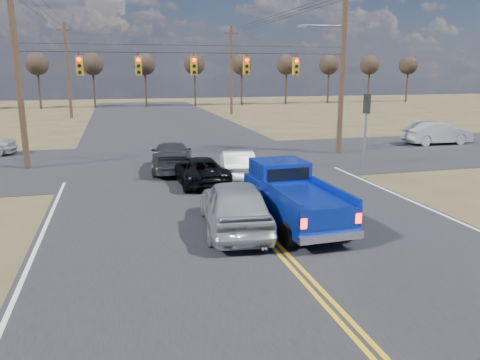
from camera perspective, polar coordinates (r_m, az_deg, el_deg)
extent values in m
plane|color=brown|center=(10.64, 11.60, -15.53)|extent=(160.00, 160.00, 0.00)
cube|color=#28282B|center=(19.47, -1.47, -1.87)|extent=(14.00, 120.00, 0.02)
cube|color=#28282B|center=(27.13, -5.39, 2.40)|extent=(120.00, 12.00, 0.02)
cylinder|color=#473323|center=(26.70, -25.48, 11.83)|extent=(0.32, 0.32, 10.00)
cylinder|color=#473323|center=(29.48, 12.36, 12.80)|extent=(0.32, 0.32, 10.00)
cylinder|color=black|center=(26.66, -5.68, 15.16)|extent=(18.00, 0.02, 0.02)
cylinder|color=black|center=(26.68, -5.70, 16.02)|extent=(18.00, 0.02, 0.02)
cube|color=#B28C14|center=(26.35, -18.97, 13.03)|extent=(0.34, 0.24, 1.00)
cylinder|color=#FF0C05|center=(26.21, -19.05, 13.75)|extent=(0.20, 0.06, 0.20)
cylinder|color=black|center=(26.21, -18.99, 13.03)|extent=(0.20, 0.06, 0.20)
cylinder|color=black|center=(26.21, -18.94, 12.32)|extent=(0.20, 0.06, 0.20)
cube|color=black|center=(26.18, -19.07, 14.00)|extent=(0.24, 0.14, 0.03)
cube|color=#B28C14|center=(26.33, -12.28, 13.44)|extent=(0.34, 0.24, 1.00)
cylinder|color=#FF0C05|center=(26.19, -12.30, 14.16)|extent=(0.20, 0.06, 0.20)
cylinder|color=black|center=(26.19, -12.26, 13.44)|extent=(0.20, 0.06, 0.20)
cylinder|color=black|center=(26.19, -12.23, 12.72)|extent=(0.20, 0.06, 0.20)
cube|color=black|center=(26.17, -12.31, 14.40)|extent=(0.24, 0.14, 0.03)
cube|color=#B28C14|center=(26.65, -5.64, 13.66)|extent=(0.34, 0.24, 1.00)
cylinder|color=#FF0C05|center=(26.51, -5.61, 14.38)|extent=(0.20, 0.06, 0.20)
cylinder|color=black|center=(26.51, -5.59, 13.66)|extent=(0.20, 0.06, 0.20)
cylinder|color=black|center=(26.51, -5.58, 12.95)|extent=(0.20, 0.06, 0.20)
cube|color=black|center=(26.49, -5.60, 14.62)|extent=(0.24, 0.14, 0.03)
cube|color=#B28C14|center=(27.30, 0.77, 13.71)|extent=(0.34, 0.24, 1.00)
cylinder|color=#FF0C05|center=(27.17, 0.85, 14.41)|extent=(0.20, 0.06, 0.20)
cylinder|color=black|center=(27.16, 0.85, 13.71)|extent=(0.20, 0.06, 0.20)
cylinder|color=black|center=(27.16, 0.84, 13.02)|extent=(0.20, 0.06, 0.20)
cube|color=black|center=(27.14, 0.87, 14.64)|extent=(0.24, 0.14, 0.03)
cube|color=#B28C14|center=(28.25, 6.81, 13.61)|extent=(0.34, 0.24, 1.00)
cylinder|color=#FF0C05|center=(28.12, 6.93, 14.28)|extent=(0.20, 0.06, 0.20)
cylinder|color=black|center=(28.12, 6.91, 13.60)|extent=(0.20, 0.06, 0.20)
cylinder|color=black|center=(28.12, 6.89, 12.93)|extent=(0.20, 0.06, 0.20)
cube|color=black|center=(28.10, 6.96, 14.50)|extent=(0.24, 0.14, 0.03)
cylinder|color=slate|center=(25.38, 14.97, 4.92)|extent=(0.12, 0.12, 3.20)
cube|color=black|center=(25.19, 15.22, 8.97)|extent=(0.24, 0.34, 1.00)
cylinder|color=slate|center=(28.98, 10.03, 18.05)|extent=(2.80, 0.10, 0.10)
cube|color=slate|center=(28.47, 7.53, 18.12)|extent=(0.55, 0.22, 0.14)
cylinder|color=#473323|center=(54.49, -20.24, 12.37)|extent=(0.32, 0.32, 10.00)
cube|color=#473323|center=(54.65, -20.60, 16.76)|extent=(1.60, 0.12, 0.12)
cylinder|color=#473323|center=(55.91, -1.07, 13.16)|extent=(0.32, 0.32, 10.00)
cube|color=#473323|center=(56.06, -1.09, 17.46)|extent=(1.60, 0.12, 0.12)
cylinder|color=#33261C|center=(69.01, -23.27, 10.26)|extent=(0.28, 0.28, 5.50)
sphere|color=#2D231C|center=(68.98, -23.52, 12.86)|extent=(3.00, 3.00, 3.00)
cylinder|color=#33261C|center=(68.38, -17.37, 10.70)|extent=(0.28, 0.28, 5.50)
sphere|color=#2D231C|center=(68.35, -17.56, 13.33)|extent=(3.00, 3.00, 3.00)
cylinder|color=#33261C|center=(68.47, -11.41, 11.04)|extent=(0.28, 0.28, 5.50)
sphere|color=#2D231C|center=(68.44, -11.54, 13.67)|extent=(3.00, 3.00, 3.00)
cylinder|color=#33261C|center=(69.27, -5.52, 11.25)|extent=(0.28, 0.28, 5.50)
sphere|color=#2D231C|center=(69.23, -5.58, 13.86)|extent=(3.00, 3.00, 3.00)
cylinder|color=#33261C|center=(70.75, 0.19, 11.35)|extent=(0.28, 0.28, 5.50)
sphere|color=#2D231C|center=(70.71, 0.20, 13.91)|extent=(3.00, 3.00, 3.00)
cylinder|color=#33261C|center=(72.88, 5.62, 11.35)|extent=(0.28, 0.28, 5.50)
sphere|color=#2D231C|center=(72.84, 5.68, 13.82)|extent=(3.00, 3.00, 3.00)
cylinder|color=#33261C|center=(75.59, 10.70, 11.25)|extent=(0.28, 0.28, 5.50)
sphere|color=#2D231C|center=(75.56, 10.81, 13.64)|extent=(3.00, 3.00, 3.00)
cylinder|color=#33261C|center=(78.84, 15.39, 11.09)|extent=(0.28, 0.28, 5.50)
sphere|color=#2D231C|center=(78.81, 15.53, 13.37)|extent=(3.00, 3.00, 3.00)
cylinder|color=#33261C|center=(82.56, 19.68, 10.87)|extent=(0.28, 0.28, 5.50)
sphere|color=#2D231C|center=(82.53, 19.85, 13.05)|extent=(3.00, 3.00, 3.00)
cylinder|color=black|center=(13.83, 5.94, -6.67)|extent=(0.33, 0.77, 0.76)
cylinder|color=black|center=(14.59, 12.57, -5.85)|extent=(0.33, 0.77, 0.76)
cylinder|color=black|center=(16.89, 1.47, -2.89)|extent=(0.33, 0.77, 0.76)
cylinder|color=black|center=(17.52, 7.13, -2.40)|extent=(0.33, 0.77, 0.76)
cube|color=#102DAF|center=(15.53, 6.65, -2.60)|extent=(2.08, 5.22, 0.96)
cube|color=#102DAF|center=(16.58, 4.84, 1.25)|extent=(1.82, 1.68, 0.69)
cube|color=black|center=(15.87, 5.88, 0.68)|extent=(1.53, 0.11, 0.43)
cube|color=#102DAF|center=(14.15, 4.93, -1.73)|extent=(0.20, 3.15, 0.19)
cube|color=#102DAF|center=(14.89, 11.44, -1.18)|extent=(0.20, 3.15, 0.19)
cube|color=#102DAF|center=(13.27, 11.04, -4.67)|extent=(1.91, 0.14, 0.57)
cube|color=silver|center=(13.38, 11.07, -6.90)|extent=(1.96, 0.24, 0.21)
cube|color=#FF0C05|center=(12.89, 7.78, -5.30)|extent=(0.17, 0.06, 0.29)
cube|color=#FF0C05|center=(13.65, 14.25, -4.54)|extent=(0.17, 0.06, 0.29)
imported|color=#9DA0A4|center=(15.06, -0.67, -3.07)|extent=(2.53, 5.16, 1.69)
imported|color=black|center=(21.46, -5.04, 1.22)|extent=(2.33, 4.61, 1.25)
imported|color=white|center=(22.33, -0.32, 1.90)|extent=(2.12, 4.33, 1.37)
imported|color=#323237|center=(24.33, -8.32, 2.84)|extent=(2.53, 5.28, 1.48)
imported|color=#B3B6BC|center=(35.63, 22.90, 5.28)|extent=(1.68, 4.76, 1.57)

